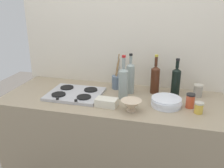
% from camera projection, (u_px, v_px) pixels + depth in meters
% --- Properties ---
extents(counter_block, '(1.80, 0.70, 0.90)m').
position_uv_depth(counter_block, '(112.00, 144.00, 2.18)').
color(counter_block, tan).
rests_on(counter_block, ground).
extents(backsplash_panel, '(1.90, 0.06, 2.17)m').
position_uv_depth(backsplash_panel, '(122.00, 64.00, 2.30)').
color(backsplash_panel, beige).
rests_on(backsplash_panel, ground).
extents(stovetop_hob, '(0.44, 0.37, 0.04)m').
position_uv_depth(stovetop_hob, '(75.00, 94.00, 2.07)').
color(stovetop_hob, '#B2B2B7').
rests_on(stovetop_hob, counter_block).
extents(plate_stack, '(0.23, 0.23, 0.06)m').
position_uv_depth(plate_stack, '(166.00, 102.00, 1.86)').
color(plate_stack, white).
rests_on(plate_stack, counter_block).
extents(wine_bottle_leftmost, '(0.07, 0.07, 0.31)m').
position_uv_depth(wine_bottle_leftmost, '(176.00, 81.00, 2.04)').
color(wine_bottle_leftmost, black).
rests_on(wine_bottle_leftmost, counter_block).
extents(wine_bottle_mid_left, '(0.08, 0.08, 0.36)m').
position_uv_depth(wine_bottle_mid_left, '(123.00, 82.00, 1.97)').
color(wine_bottle_mid_left, gray).
rests_on(wine_bottle_mid_left, counter_block).
extents(wine_bottle_mid_right, '(0.07, 0.07, 0.34)m').
position_uv_depth(wine_bottle_mid_right, '(155.00, 79.00, 2.08)').
color(wine_bottle_mid_right, '#472314').
rests_on(wine_bottle_mid_right, counter_block).
extents(wine_bottle_rightmost, '(0.07, 0.07, 0.34)m').
position_uv_depth(wine_bottle_rightmost, '(130.00, 77.00, 2.08)').
color(wine_bottle_rightmost, gray).
rests_on(wine_bottle_rightmost, counter_block).
extents(mixing_bowl, '(0.15, 0.15, 0.08)m').
position_uv_depth(mixing_bowl, '(131.00, 105.00, 1.78)').
color(mixing_bowl, beige).
rests_on(mixing_bowl, counter_block).
extents(butter_dish, '(0.17, 0.10, 0.06)m').
position_uv_depth(butter_dish, '(106.00, 102.00, 1.86)').
color(butter_dish, silver).
rests_on(butter_dish, counter_block).
extents(utensil_crock, '(0.09, 0.09, 0.32)m').
position_uv_depth(utensil_crock, '(117.00, 81.00, 2.20)').
color(utensil_crock, slate).
rests_on(utensil_crock, counter_block).
extents(condiment_jar_front, '(0.07, 0.07, 0.10)m').
position_uv_depth(condiment_jar_front, '(198.00, 91.00, 2.03)').
color(condiment_jar_front, '#9E998C').
rests_on(condiment_jar_front, counter_block).
extents(condiment_jar_rear, '(0.06, 0.06, 0.08)m').
position_uv_depth(condiment_jar_rear, '(199.00, 108.00, 1.75)').
color(condiment_jar_rear, gold).
rests_on(condiment_jar_rear, counter_block).
extents(condiment_jar_spare, '(0.07, 0.07, 0.11)m').
position_uv_depth(condiment_jar_spare, '(190.00, 101.00, 1.83)').
color(condiment_jar_spare, '#C64C2D').
rests_on(condiment_jar_spare, counter_block).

